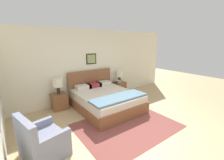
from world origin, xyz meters
TOP-DOWN VIEW (x-y plane):
  - ground_plane at (0.00, 0.00)m, footprint 16.00×16.00m
  - wall_back at (0.00, 3.11)m, footprint 7.88×0.09m
  - area_rug_main at (-0.14, 0.73)m, footprint 2.52×1.92m
  - bed at (0.02, 1.98)m, footprint 1.76×2.14m
  - armchair at (-2.17, 0.87)m, footprint 0.86×0.92m
  - nightstand_near_window at (-1.24, 2.82)m, footprint 0.47×0.44m
  - nightstand_by_door at (1.27, 2.82)m, footprint 0.47×0.44m
  - table_lamp_near_window at (-1.24, 2.83)m, footprint 0.31×0.31m
  - table_lamp_by_door at (1.29, 2.83)m, footprint 0.31×0.31m
  - book_thick_bottom at (1.17, 2.78)m, footprint 0.26×0.28m
  - book_hardcover_middle at (1.17, 2.78)m, footprint 0.17×0.28m
  - book_novel_upper at (1.17, 2.78)m, footprint 0.17×0.22m
  - book_slim_near_top at (1.17, 2.78)m, footprint 0.17×0.23m

SIDE VIEW (x-z plane):
  - ground_plane at x=0.00m, z-range 0.00..0.00m
  - area_rug_main at x=-0.14m, z-range 0.00..0.01m
  - nightstand_near_window at x=-1.24m, z-range 0.00..0.53m
  - nightstand_by_door at x=1.27m, z-range 0.00..0.53m
  - armchair at x=-2.17m, z-range -0.14..0.74m
  - bed at x=0.02m, z-range -0.26..0.87m
  - book_thick_bottom at x=1.17m, z-range 0.53..0.55m
  - book_hardcover_middle at x=1.17m, z-range 0.55..0.58m
  - book_novel_upper at x=1.17m, z-range 0.58..0.60m
  - book_slim_near_top at x=1.17m, z-range 0.60..0.63m
  - table_lamp_near_window at x=-1.24m, z-range 0.62..1.11m
  - table_lamp_by_door at x=1.29m, z-range 0.62..1.11m
  - wall_back at x=0.00m, z-range 0.00..2.60m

